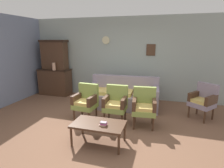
{
  "coord_description": "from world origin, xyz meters",
  "views": [
    {
      "loc": [
        1.33,
        -3.35,
        1.97
      ],
      "look_at": [
        0.07,
        1.0,
        0.85
      ],
      "focal_mm": 28.93,
      "sensor_mm": 36.0,
      "label": 1
    }
  ],
  "objects_px": {
    "book_stack_on_table": "(103,124)",
    "coffee_table": "(99,125)",
    "armchair_near_couch_end": "(116,103)",
    "wingback_chair_by_fireplace": "(203,100)",
    "armchair_near_cabinet": "(144,105)",
    "vase_on_cabinet": "(54,66)",
    "side_cabinet": "(55,82)",
    "floral_couch": "(123,96)",
    "armchair_by_doorway": "(86,101)"
  },
  "relations": [
    {
      "from": "book_stack_on_table",
      "to": "coffee_table",
      "type": "bearing_deg",
      "value": 152.86
    },
    {
      "from": "coffee_table",
      "to": "armchair_near_couch_end",
      "type": "bearing_deg",
      "value": 85.99
    },
    {
      "from": "wingback_chair_by_fireplace",
      "to": "armchair_near_cabinet",
      "type": "bearing_deg",
      "value": -149.18
    },
    {
      "from": "armchair_near_cabinet",
      "to": "book_stack_on_table",
      "type": "distance_m",
      "value": 1.24
    },
    {
      "from": "vase_on_cabinet",
      "to": "armchair_near_couch_end",
      "type": "xyz_separation_m",
      "value": [
        2.62,
        -1.47,
        -0.56
      ]
    },
    {
      "from": "side_cabinet",
      "to": "wingback_chair_by_fireplace",
      "type": "distance_m",
      "value": 4.87
    },
    {
      "from": "coffee_table",
      "to": "book_stack_on_table",
      "type": "relative_size",
      "value": 7.53
    },
    {
      "from": "side_cabinet",
      "to": "armchair_near_couch_end",
      "type": "height_order",
      "value": "side_cabinet"
    },
    {
      "from": "vase_on_cabinet",
      "to": "book_stack_on_table",
      "type": "bearing_deg",
      "value": -43.49
    },
    {
      "from": "vase_on_cabinet",
      "to": "armchair_near_cabinet",
      "type": "height_order",
      "value": "vase_on_cabinet"
    },
    {
      "from": "book_stack_on_table",
      "to": "armchair_near_couch_end",
      "type": "bearing_deg",
      "value": 92.55
    },
    {
      "from": "wingback_chair_by_fireplace",
      "to": "book_stack_on_table",
      "type": "distance_m",
      "value": 2.77
    },
    {
      "from": "armchair_near_cabinet",
      "to": "wingback_chair_by_fireplace",
      "type": "height_order",
      "value": "same"
    },
    {
      "from": "side_cabinet",
      "to": "floral_couch",
      "type": "xyz_separation_m",
      "value": [
        2.69,
        -0.6,
        -0.14
      ]
    },
    {
      "from": "vase_on_cabinet",
      "to": "coffee_table",
      "type": "bearing_deg",
      "value": -44.08
    },
    {
      "from": "armchair_near_cabinet",
      "to": "wingback_chair_by_fireplace",
      "type": "xyz_separation_m",
      "value": [
        1.39,
        0.83,
        0.0
      ]
    },
    {
      "from": "floral_couch",
      "to": "wingback_chair_by_fireplace",
      "type": "distance_m",
      "value": 2.13
    },
    {
      "from": "wingback_chair_by_fireplace",
      "to": "book_stack_on_table",
      "type": "height_order",
      "value": "wingback_chair_by_fireplace"
    },
    {
      "from": "side_cabinet",
      "to": "armchair_near_couch_end",
      "type": "relative_size",
      "value": 1.28
    },
    {
      "from": "floral_couch",
      "to": "book_stack_on_table",
      "type": "bearing_deg",
      "value": -87.5
    },
    {
      "from": "floral_couch",
      "to": "armchair_near_cabinet",
      "type": "relative_size",
      "value": 2.29
    },
    {
      "from": "floral_couch",
      "to": "armchair_near_couch_end",
      "type": "xyz_separation_m",
      "value": [
        0.04,
        -1.05,
        0.17
      ]
    },
    {
      "from": "side_cabinet",
      "to": "vase_on_cabinet",
      "type": "bearing_deg",
      "value": -57.28
    },
    {
      "from": "armchair_near_couch_end",
      "to": "book_stack_on_table",
      "type": "relative_size",
      "value": 6.77
    },
    {
      "from": "floral_couch",
      "to": "armchair_by_doorway",
      "type": "height_order",
      "value": "same"
    },
    {
      "from": "floral_couch",
      "to": "armchair_near_couch_end",
      "type": "height_order",
      "value": "same"
    },
    {
      "from": "side_cabinet",
      "to": "wingback_chair_by_fireplace",
      "type": "relative_size",
      "value": 1.28
    },
    {
      "from": "floral_couch",
      "to": "coffee_table",
      "type": "bearing_deg",
      "value": -90.71
    },
    {
      "from": "side_cabinet",
      "to": "armchair_near_couch_end",
      "type": "distance_m",
      "value": 3.19
    },
    {
      "from": "armchair_near_couch_end",
      "to": "armchair_near_cabinet",
      "type": "distance_m",
      "value": 0.68
    },
    {
      "from": "book_stack_on_table",
      "to": "armchair_by_doorway",
      "type": "bearing_deg",
      "value": 128.51
    },
    {
      "from": "floral_couch",
      "to": "wingback_chair_by_fireplace",
      "type": "xyz_separation_m",
      "value": [
        2.11,
        -0.22,
        0.17
      ]
    },
    {
      "from": "armchair_near_couch_end",
      "to": "floral_couch",
      "type": "bearing_deg",
      "value": 92.44
    },
    {
      "from": "armchair_near_couch_end",
      "to": "coffee_table",
      "type": "bearing_deg",
      "value": -94.01
    },
    {
      "from": "armchair_by_doorway",
      "to": "vase_on_cabinet",
      "type": "bearing_deg",
      "value": 140.73
    },
    {
      "from": "armchair_near_couch_end",
      "to": "armchair_near_cabinet",
      "type": "relative_size",
      "value": 1.0
    },
    {
      "from": "side_cabinet",
      "to": "coffee_table",
      "type": "xyz_separation_m",
      "value": [
        2.66,
        -2.65,
        -0.09
      ]
    },
    {
      "from": "armchair_near_couch_end",
      "to": "coffee_table",
      "type": "height_order",
      "value": "armchair_near_couch_end"
    },
    {
      "from": "side_cabinet",
      "to": "book_stack_on_table",
      "type": "bearing_deg",
      "value": -44.23
    },
    {
      "from": "vase_on_cabinet",
      "to": "armchair_near_cabinet",
      "type": "relative_size",
      "value": 0.29
    },
    {
      "from": "vase_on_cabinet",
      "to": "armchair_near_cabinet",
      "type": "bearing_deg",
      "value": -23.99
    },
    {
      "from": "armchair_near_couch_end",
      "to": "side_cabinet",
      "type": "bearing_deg",
      "value": 148.9
    },
    {
      "from": "armchair_by_doorway",
      "to": "armchair_near_couch_end",
      "type": "xyz_separation_m",
      "value": [
        0.75,
        0.06,
        0.0
      ]
    },
    {
      "from": "armchair_by_doorway",
      "to": "coffee_table",
      "type": "bearing_deg",
      "value": -54.18
    },
    {
      "from": "vase_on_cabinet",
      "to": "armchair_by_doorway",
      "type": "bearing_deg",
      "value": -39.27
    },
    {
      "from": "floral_couch",
      "to": "side_cabinet",
      "type": "bearing_deg",
      "value": 167.4
    },
    {
      "from": "side_cabinet",
      "to": "armchair_by_doorway",
      "type": "bearing_deg",
      "value": -40.7
    },
    {
      "from": "coffee_table",
      "to": "book_stack_on_table",
      "type": "xyz_separation_m",
      "value": [
        0.12,
        -0.06,
        0.08
      ]
    },
    {
      "from": "armchair_near_cabinet",
      "to": "coffee_table",
      "type": "xyz_separation_m",
      "value": [
        -0.75,
        -1.0,
        -0.12
      ]
    },
    {
      "from": "wingback_chair_by_fireplace",
      "to": "side_cabinet",
      "type": "bearing_deg",
      "value": 170.33
    }
  ]
}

